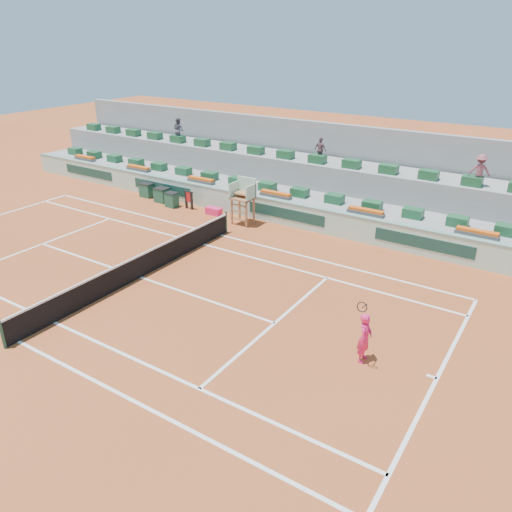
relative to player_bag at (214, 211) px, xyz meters
The scene contains 20 objects.
ground 7.97m from the player_bag, 74.50° to the right, with size 90.00×90.00×0.00m, color #9C431E.
seating_tier_lower 3.72m from the player_bag, 54.79° to the left, with size 36.00×4.00×1.20m, color gray.
seating_tier_upper 5.20m from the player_bag, 65.24° to the left, with size 36.00×2.40×2.60m, color gray.
stadium_back_wall 6.87m from the player_bag, 71.09° to the left, with size 36.00×0.40×4.40m, color gray.
player_bag is the anchor object (origin of this frame).
spectator_left 7.87m from the player_bag, 144.78° to the left, with size 0.75×0.58×1.53m, color #52515E.
spectator_mid 6.70m from the player_bag, 45.49° to the left, with size 0.79×0.33×1.34m, color #78505B.
spectator_right 13.39m from the player_bag, 18.24° to the left, with size 0.95×0.55×1.47m, color #8E4751.
court_lines 7.97m from the player_bag, 74.50° to the right, with size 23.89×11.09×0.01m.
tennis_net 7.98m from the player_bag, 74.50° to the right, with size 0.10×11.97×1.10m.
advertising_hoarding 2.34m from the player_bag, 20.74° to the left, with size 36.00×0.34×1.26m.
umpire_chair 2.52m from the player_bag, ahead, with size 1.10×0.90×2.40m.
seat_row_lower 3.24m from the player_bag, 44.84° to the left, with size 32.90×0.60×0.44m.
seat_row_upper 5.25m from the player_bag, 62.07° to the left, with size 32.90×0.60×0.44m.
flower_planters 1.85m from the player_bag, 64.46° to the left, with size 26.80×0.36×0.28m.
drink_cooler_a 2.83m from the player_bag, behind, with size 0.67×0.58×0.84m.
drink_cooler_b 3.91m from the player_bag, behind, with size 0.82×0.71×0.84m.
drink_cooler_c 5.37m from the player_bag, behind, with size 0.81×0.70×0.84m.
towel_rack 1.80m from the player_bag, behind, with size 0.61×0.10×1.03m.
tennis_player 14.33m from the player_bag, 34.05° to the right, with size 0.42×0.87×2.28m.
Camera 1 is at (13.86, -12.65, 9.20)m, focal length 35.00 mm.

